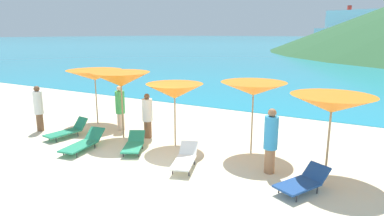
{
  "coord_description": "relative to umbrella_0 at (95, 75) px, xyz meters",
  "views": [
    {
      "loc": [
        5.55,
        -6.86,
        3.74
      ],
      "look_at": [
        0.07,
        2.95,
        1.2
      ],
      "focal_mm": 30.96,
      "sensor_mm": 36.0,
      "label": 1
    }
  ],
  "objects": [
    {
      "name": "lounge_chair_2",
      "position": [
        3.52,
        -1.93,
        -1.83
      ],
      "size": [
        1.15,
        1.51,
        0.52
      ],
      "rotation": [
        0.0,
        0.0,
        0.49
      ],
      "color": "#268C66",
      "rests_on": "ground_plane"
    },
    {
      "name": "lounge_chair_3",
      "position": [
        1.98,
        -2.63,
        -1.83
      ],
      "size": [
        0.83,
        1.8,
        0.55
      ],
      "rotation": [
        0.0,
        0.0,
        0.15
      ],
      "color": "#268C66",
      "rests_on": "ground_plane"
    },
    {
      "name": "umbrella_0",
      "position": [
        0.0,
        0.0,
        0.0
      ],
      "size": [
        2.48,
        2.48,
        2.27
      ],
      "color": "#9E7F59",
      "rests_on": "ground_plane"
    },
    {
      "name": "umbrella_1",
      "position": [
        2.25,
        -0.97,
        0.08
      ],
      "size": [
        2.26,
        2.26,
        2.4
      ],
      "color": "#9E7F59",
      "rests_on": "ground_plane"
    },
    {
      "name": "cruise_ship",
      "position": [
        -3.48,
        243.54,
        6.41
      ],
      "size": [
        57.17,
        17.22,
        22.09
      ],
      "rotation": [
        0.0,
        0.0,
        -0.16
      ],
      "color": "white",
      "rests_on": "ocean_water"
    },
    {
      "name": "beachgoer_1",
      "position": [
        -1.14,
        -1.91,
        -1.12
      ],
      "size": [
        0.34,
        0.34,
        1.79
      ],
      "rotation": [
        0.0,
        0.0,
        0.63
      ],
      "color": "brown",
      "rests_on": "ground_plane"
    },
    {
      "name": "lounge_chair_4",
      "position": [
        8.87,
        -2.17,
        -1.8
      ],
      "size": [
        1.19,
        1.55,
        0.56
      ],
      "rotation": [
        0.0,
        0.0,
        -0.48
      ],
      "color": "#1E478C",
      "rests_on": "ground_plane"
    },
    {
      "name": "beachgoer_2",
      "position": [
        3.04,
        -0.54,
        -1.21
      ],
      "size": [
        0.37,
        0.37,
        1.64
      ],
      "rotation": [
        0.0,
        0.0,
        2.09
      ],
      "color": "brown",
      "rests_on": "ground_plane"
    },
    {
      "name": "lounge_chair_0",
      "position": [
        0.43,
        -1.94,
        -1.81
      ],
      "size": [
        0.75,
        1.63,
        0.62
      ],
      "rotation": [
        0.0,
        0.0,
        -0.14
      ],
      "color": "#268C66",
      "rests_on": "ground_plane"
    },
    {
      "name": "ocean_water",
      "position": [
        4.58,
        225.08,
        -2.05
      ],
      "size": [
        650.0,
        440.0,
        0.02
      ],
      "primitive_type": "cube",
      "color": "teal",
      "rests_on": "ground_plane"
    },
    {
      "name": "lounge_chair_1",
      "position": [
        5.64,
        -2.27,
        -1.8
      ],
      "size": [
        0.97,
        1.58,
        0.57
      ],
      "rotation": [
        0.0,
        0.0,
        0.32
      ],
      "color": "white",
      "rests_on": "ground_plane"
    },
    {
      "name": "umbrella_2",
      "position": [
        4.39,
        -0.8,
        -0.19
      ],
      "size": [
        2.07,
        2.07,
        2.13
      ],
      "color": "#9E7F59",
      "rests_on": "ground_plane"
    },
    {
      "name": "ground_plane",
      "position": [
        4.58,
        6.95,
        -2.21
      ],
      "size": [
        50.0,
        100.0,
        0.3
      ],
      "primitive_type": "cube",
      "color": "beige"
    },
    {
      "name": "beachgoer_0",
      "position": [
        1.52,
        -0.26,
        -1.13
      ],
      "size": [
        0.36,
        0.36,
        1.77
      ],
      "rotation": [
        0.0,
        0.0,
        2.07
      ],
      "color": "beige",
      "rests_on": "ground_plane"
    },
    {
      "name": "beachgoer_3",
      "position": [
        7.84,
        -1.46,
        -1.11
      ],
      "size": [
        0.37,
        0.37,
        1.8
      ],
      "rotation": [
        0.0,
        0.0,
        2.2
      ],
      "color": "#A3704C",
      "rests_on": "ground_plane"
    },
    {
      "name": "umbrella_3",
      "position": [
        6.9,
        -0.27,
        0.02
      ],
      "size": [
        2.01,
        2.01,
        2.29
      ],
      "color": "#9E7F59",
      "rests_on": "ground_plane"
    },
    {
      "name": "umbrella_4",
      "position": [
        9.23,
        -0.95,
        -0.09
      ],
      "size": [
        2.25,
        2.25,
        2.21
      ],
      "color": "#9E7F59",
      "rests_on": "ground_plane"
    }
  ]
}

